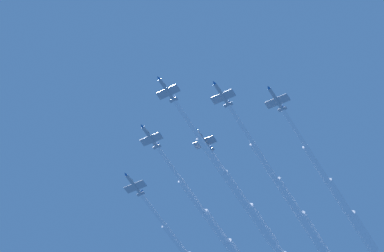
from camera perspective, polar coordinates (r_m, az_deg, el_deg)
jet_lead at (r=239.45m, az=3.77°, el=-5.42°), size 72.22×13.93×4.57m
jet_port_inner at (r=243.55m, az=7.93°, el=-5.97°), size 74.29×14.88×4.51m
jet_starboard_inner at (r=246.92m, az=2.08°, el=-8.32°), size 68.72×13.29×4.55m
jet_port_mid at (r=252.76m, az=6.50°, el=-9.21°), size 75.26×14.76×4.56m
jet_starboard_mid at (r=247.54m, az=11.88°, el=-5.90°), size 72.48×13.67×4.53m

